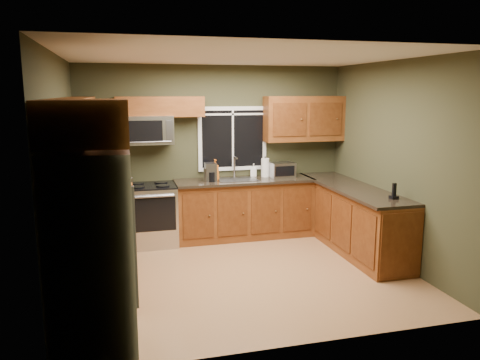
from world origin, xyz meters
name	(u,v)px	position (x,y,z in m)	size (l,w,h in m)	color
floor	(243,273)	(0.00, 0.00, 0.00)	(4.20, 4.20, 0.00)	#9A6C44
ceiling	(243,56)	(0.00, 0.00, 2.70)	(4.20, 4.20, 0.00)	white
back_wall	(214,152)	(0.00, 1.80, 1.35)	(4.20, 4.20, 0.00)	#353621
front_wall	(297,202)	(0.00, -1.80, 1.35)	(4.20, 4.20, 0.00)	#353621
left_wall	(62,177)	(-2.10, 0.00, 1.35)	(3.60, 3.60, 0.00)	#353621
right_wall	(395,163)	(2.10, 0.00, 1.35)	(3.60, 3.60, 0.00)	#353621
window	(233,139)	(0.30, 1.78, 1.55)	(1.12, 0.03, 1.02)	white
base_cabinets_left	(96,239)	(-1.80, 0.48, 0.45)	(0.60, 2.65, 0.90)	brown
countertop_left	(96,203)	(-1.78, 0.48, 0.92)	(0.65, 2.65, 0.04)	black
base_cabinets_back	(244,209)	(0.42, 1.50, 0.45)	(2.17, 0.60, 0.90)	brown
countertop_back	(245,181)	(0.42, 1.48, 0.92)	(2.17, 0.65, 0.04)	black
base_cabinets_peninsula	(352,219)	(1.80, 0.54, 0.45)	(0.60, 2.52, 0.90)	brown
countertop_peninsula	(352,188)	(1.78, 0.55, 0.92)	(0.65, 2.50, 0.04)	black
upper_cabinets_left	(78,128)	(-1.94, 0.48, 1.86)	(0.33, 2.65, 0.72)	brown
upper_cabinets_back_left	(160,107)	(-0.85, 1.64, 2.07)	(1.30, 0.33, 0.30)	brown
upper_cabinets_back_right	(304,119)	(1.45, 1.64, 1.86)	(1.30, 0.33, 0.72)	brown
upper_cabinet_over_fridge	(84,122)	(-1.74, -1.30, 2.03)	(0.72, 0.90, 0.38)	brown
refrigerator	(92,250)	(-1.74, -1.30, 0.90)	(0.74, 0.90, 1.80)	#B7B7BC
range	(151,215)	(-1.05, 1.47, 0.47)	(0.76, 0.69, 0.94)	#B7B7BC
microwave	(147,130)	(-1.05, 1.61, 1.73)	(0.76, 0.41, 0.42)	#B7B7BC
sink	(237,179)	(0.30, 1.49, 0.95)	(0.60, 0.42, 0.36)	slate
toaster_oven	(282,170)	(1.05, 1.52, 1.06)	(0.40, 0.32, 0.24)	#B7B7BC
coffee_maker	(211,173)	(-0.12, 1.47, 1.07)	(0.17, 0.23, 0.28)	slate
kettle	(208,174)	(-0.17, 1.45, 1.05)	(0.14, 0.14, 0.25)	#B7B7BC
paper_towel_roll	(265,168)	(0.80, 1.62, 1.09)	(0.14, 0.14, 0.33)	white
soap_bottle_a	(215,170)	(-0.05, 1.50, 1.10)	(0.13, 0.13, 0.33)	orange
soap_bottle_b	(254,170)	(0.63, 1.70, 1.04)	(0.09, 0.10, 0.21)	white
cordless_phone	(394,194)	(1.91, -0.32, 1.00)	(0.10, 0.10, 0.20)	black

